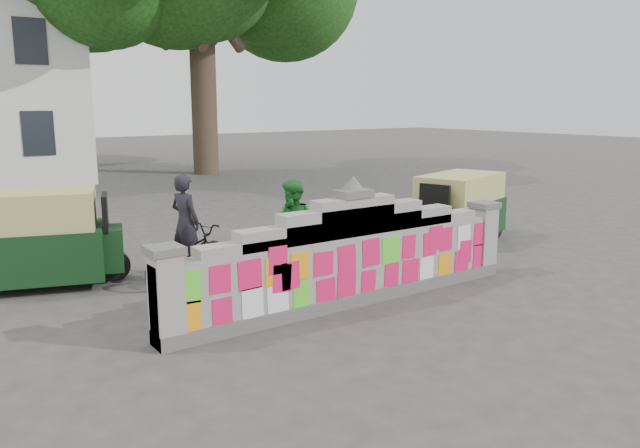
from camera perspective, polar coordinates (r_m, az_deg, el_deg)
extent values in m
plane|color=#383533|center=(9.87, 2.96, -7.26)|extent=(100.00, 100.00, 0.00)
cube|color=#4C4C49|center=(9.84, 2.97, -6.70)|extent=(6.40, 0.42, 0.20)
cube|color=gray|center=(9.70, 3.00, -3.89)|extent=(6.40, 0.32, 1.00)
cube|color=gray|center=(9.57, 3.03, -0.59)|extent=(5.20, 0.32, 0.14)
cube|color=gray|center=(9.55, 3.03, -0.18)|extent=(4.00, 0.32, 0.28)
cube|color=gray|center=(9.54, 3.04, 0.30)|extent=(2.60, 0.32, 0.44)
cube|color=gray|center=(9.52, 3.04, 0.71)|extent=(1.40, 0.32, 0.58)
cube|color=#4C4C49|center=(9.47, 3.07, 2.79)|extent=(0.55, 0.36, 0.12)
cone|color=#4C4C49|center=(9.44, 3.08, 3.75)|extent=(0.36, 0.36, 0.22)
cube|color=gray|center=(8.24, -13.84, -6.79)|extent=(0.36, 0.40, 1.24)
cube|color=#4C4C49|center=(8.06, -14.06, -2.32)|extent=(0.44, 0.44, 0.10)
cube|color=gray|center=(11.76, 14.62, -1.47)|extent=(0.36, 0.40, 1.24)
cube|color=#4C4C49|center=(11.64, 14.78, 1.70)|extent=(0.44, 0.44, 0.10)
cylinder|color=#38281E|center=(27.96, -10.55, 10.69)|extent=(1.10, 1.10, 6.00)
imported|color=black|center=(11.13, -12.09, -2.76)|extent=(1.96, 1.24, 0.97)
imported|color=black|center=(11.06, -12.16, -1.06)|extent=(0.58, 0.70, 1.65)
imported|color=#217929|center=(11.17, -2.43, -0.43)|extent=(0.74, 0.91, 1.75)
cube|color=black|center=(11.67, -25.39, -2.46)|extent=(2.86, 2.10, 0.85)
cube|color=tan|center=(11.53, -25.70, 1.14)|extent=(2.64, 1.98, 0.64)
cube|color=black|center=(11.55, -18.86, -2.11)|extent=(0.73, 0.87, 0.74)
cube|color=black|center=(11.43, -19.05, 1.01)|extent=(0.31, 0.74, 0.64)
cylinder|color=black|center=(11.63, -18.23, -3.61)|extent=(0.55, 0.28, 0.53)
cube|color=black|center=(14.44, 12.60, 0.59)|extent=(2.62, 1.90, 0.78)
cube|color=tan|center=(14.34, 12.71, 3.29)|extent=(2.42, 1.80, 0.59)
cube|color=black|center=(13.36, 10.34, -0.16)|extent=(0.67, 0.80, 0.69)
cube|color=black|center=(13.26, 10.43, 2.34)|extent=(0.27, 0.68, 0.59)
cylinder|color=black|center=(13.34, 10.10, -1.46)|extent=(0.50, 0.25, 0.49)
cylinder|color=black|center=(15.51, 12.16, 0.22)|extent=(0.50, 0.25, 0.49)
cylinder|color=black|center=(15.08, 15.84, -0.26)|extent=(0.50, 0.25, 0.49)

